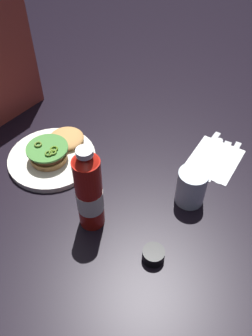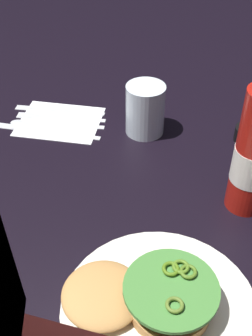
{
  "view_description": "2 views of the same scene",
  "coord_description": "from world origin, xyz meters",
  "px_view_note": "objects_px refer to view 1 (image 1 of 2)",
  "views": [
    {
      "loc": [
        -0.51,
        -0.48,
        0.76
      ],
      "look_at": [
        0.0,
        -0.08,
        0.07
      ],
      "focal_mm": 37.54,
      "sensor_mm": 36.0,
      "label": 1
    },
    {
      "loc": [
        -0.1,
        0.48,
        0.53
      ],
      "look_at": [
        0.06,
        -0.06,
        0.05
      ],
      "focal_mm": 46.73,
      "sensor_mm": 36.0,
      "label": 2
    }
  ],
  "objects_px": {
    "butter_knife": "(230,158)",
    "water_glass": "(191,187)",
    "burger_sandwich": "(55,147)",
    "dinner_plate": "(52,158)",
    "spoon_utensil": "(214,151)",
    "steak_knife": "(206,148)",
    "condiment_cup": "(153,255)",
    "ketchup_bottle": "(89,193)",
    "fork_utensil": "(221,156)",
    "napkin": "(215,159)"
  },
  "relations": [
    {
      "from": "spoon_utensil",
      "to": "fork_utensil",
      "type": "bearing_deg",
      "value": -105.76
    },
    {
      "from": "steak_knife",
      "to": "condiment_cup",
      "type": "bearing_deg",
      "value": -168.49
    },
    {
      "from": "fork_utensil",
      "to": "steak_knife",
      "type": "height_order",
      "value": "same"
    },
    {
      "from": "ketchup_bottle",
      "to": "spoon_utensil",
      "type": "xyz_separation_m",
      "value": [
        0.43,
        -0.13,
        -0.11
      ]
    },
    {
      "from": "ketchup_bottle",
      "to": "fork_utensil",
      "type": "relative_size",
      "value": 1.3
    },
    {
      "from": "spoon_utensil",
      "to": "water_glass",
      "type": "bearing_deg",
      "value": -170.3
    },
    {
      "from": "burger_sandwich",
      "to": "butter_knife",
      "type": "height_order",
      "value": "burger_sandwich"
    },
    {
      "from": "butter_knife",
      "to": "steak_knife",
      "type": "relative_size",
      "value": 0.9
    },
    {
      "from": "ketchup_bottle",
      "to": "water_glass",
      "type": "height_order",
      "value": "ketchup_bottle"
    },
    {
      "from": "burger_sandwich",
      "to": "steak_knife",
      "type": "distance_m",
      "value": 0.47
    },
    {
      "from": "fork_utensil",
      "to": "steak_knife",
      "type": "xyz_separation_m",
      "value": [
        0.0,
        0.05,
        0.0
      ]
    },
    {
      "from": "burger_sandwich",
      "to": "dinner_plate",
      "type": "bearing_deg",
      "value": -173.92
    },
    {
      "from": "water_glass",
      "to": "napkin",
      "type": "xyz_separation_m",
      "value": [
        0.18,
        0.02,
        -0.05
      ]
    },
    {
      "from": "ketchup_bottle",
      "to": "condiment_cup",
      "type": "bearing_deg",
      "value": -87.76
    },
    {
      "from": "steak_knife",
      "to": "burger_sandwich",
      "type": "bearing_deg",
      "value": 131.35
    },
    {
      "from": "condiment_cup",
      "to": "spoon_utensil",
      "type": "distance_m",
      "value": 0.42
    },
    {
      "from": "burger_sandwich",
      "to": "condiment_cup",
      "type": "xyz_separation_m",
      "value": [
        -0.11,
        -0.43,
        -0.02
      ]
    },
    {
      "from": "fork_utensil",
      "to": "spoon_utensil",
      "type": "distance_m",
      "value": 0.03
    },
    {
      "from": "condiment_cup",
      "to": "spoon_utensil",
      "type": "bearing_deg",
      "value": 8.23
    },
    {
      "from": "napkin",
      "to": "butter_knife",
      "type": "relative_size",
      "value": 0.85
    },
    {
      "from": "dinner_plate",
      "to": "ketchup_bottle",
      "type": "distance_m",
      "value": 0.28
    },
    {
      "from": "spoon_utensil",
      "to": "steak_knife",
      "type": "relative_size",
      "value": 0.9
    },
    {
      "from": "spoon_utensil",
      "to": "ketchup_bottle",
      "type": "bearing_deg",
      "value": 163.47
    },
    {
      "from": "spoon_utensil",
      "to": "steak_knife",
      "type": "distance_m",
      "value": 0.02
    },
    {
      "from": "butter_knife",
      "to": "fork_utensil",
      "type": "xyz_separation_m",
      "value": [
        -0.01,
        0.03,
        0.0
      ]
    },
    {
      "from": "water_glass",
      "to": "fork_utensil",
      "type": "height_order",
      "value": "water_glass"
    },
    {
      "from": "steak_knife",
      "to": "napkin",
      "type": "bearing_deg",
      "value": -118.65
    },
    {
      "from": "dinner_plate",
      "to": "napkin",
      "type": "relative_size",
      "value": 1.54
    },
    {
      "from": "steak_knife",
      "to": "fork_utensil",
      "type": "bearing_deg",
      "value": -93.35
    },
    {
      "from": "burger_sandwich",
      "to": "ketchup_bottle",
      "type": "xyz_separation_m",
      "value": [
        -0.11,
        -0.25,
        0.08
      ]
    },
    {
      "from": "butter_knife",
      "to": "water_glass",
      "type": "bearing_deg",
      "value": 174.43
    },
    {
      "from": "water_glass",
      "to": "condiment_cup",
      "type": "xyz_separation_m",
      "value": [
        -0.21,
        -0.02,
        -0.04
      ]
    },
    {
      "from": "napkin",
      "to": "steak_knife",
      "type": "relative_size",
      "value": 0.76
    },
    {
      "from": "burger_sandwich",
      "to": "butter_knife",
      "type": "relative_size",
      "value": 1.01
    },
    {
      "from": "butter_knife",
      "to": "condiment_cup",
      "type": "bearing_deg",
      "value": -179.49
    },
    {
      "from": "condiment_cup",
      "to": "butter_knife",
      "type": "distance_m",
      "value": 0.42
    },
    {
      "from": "dinner_plate",
      "to": "butter_knife",
      "type": "relative_size",
      "value": 1.3
    },
    {
      "from": "condiment_cup",
      "to": "steak_knife",
      "type": "relative_size",
      "value": 0.24
    },
    {
      "from": "napkin",
      "to": "butter_knife",
      "type": "bearing_deg",
      "value": -51.89
    },
    {
      "from": "dinner_plate",
      "to": "butter_knife",
      "type": "bearing_deg",
      "value": -52.01
    },
    {
      "from": "water_glass",
      "to": "condiment_cup",
      "type": "height_order",
      "value": "water_glass"
    },
    {
      "from": "burger_sandwich",
      "to": "fork_utensil",
      "type": "bearing_deg",
      "value": -52.93
    },
    {
      "from": "water_glass",
      "to": "condiment_cup",
      "type": "bearing_deg",
      "value": -173.29
    },
    {
      "from": "dinner_plate",
      "to": "steak_knife",
      "type": "xyz_separation_m",
      "value": [
        0.33,
        -0.35,
        -0.0
      ]
    },
    {
      "from": "burger_sandwich",
      "to": "condiment_cup",
      "type": "distance_m",
      "value": 0.45
    },
    {
      "from": "ketchup_bottle",
      "to": "condiment_cup",
      "type": "height_order",
      "value": "ketchup_bottle"
    },
    {
      "from": "condiment_cup",
      "to": "fork_utensil",
      "type": "distance_m",
      "value": 0.41
    },
    {
      "from": "water_glass",
      "to": "spoon_utensil",
      "type": "height_order",
      "value": "water_glass"
    },
    {
      "from": "burger_sandwich",
      "to": "butter_knife",
      "type": "xyz_separation_m",
      "value": [
        0.31,
        -0.43,
        -0.03
      ]
    },
    {
      "from": "dinner_plate",
      "to": "spoon_utensil",
      "type": "relative_size",
      "value": 1.31
    }
  ]
}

